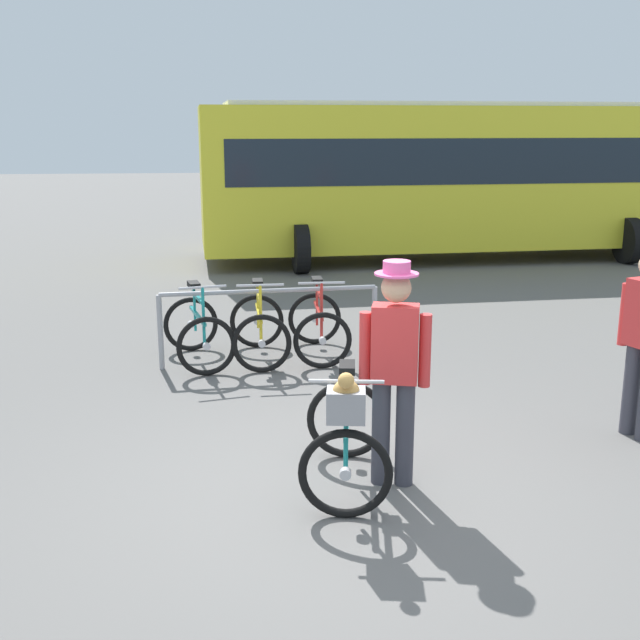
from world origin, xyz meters
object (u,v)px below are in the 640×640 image
racked_bike_yellow (259,329)px  racked_bike_teal (198,332)px  person_with_featured_bike (394,365)px  featured_bicycle (346,431)px  bus_distant (452,172)px  racked_bike_red (318,326)px

racked_bike_yellow → racked_bike_teal: bearing=-176.0°
racked_bike_yellow → person_with_featured_bike: bearing=-75.4°
featured_bicycle → bus_distant: (3.65, 10.26, 1.25)m
racked_bike_red → featured_bicycle: 3.55m
racked_bike_red → bus_distant: size_ratio=0.11×
person_with_featured_bike → bus_distant: bus_distant is taller
bus_distant → racked_bike_yellow: bearing=-121.5°
racked_bike_teal → racked_bike_red: same height
racked_bike_teal → racked_bike_yellow: same height
racked_bike_yellow → racked_bike_red: 0.70m
racked_bike_teal → featured_bicycle: featured_bicycle is taller
bus_distant → racked_bike_red: bearing=-117.2°
featured_bicycle → bus_distant: 10.97m
racked_bike_teal → person_with_featured_bike: (1.58, -3.33, 0.58)m
racked_bike_teal → bus_distant: size_ratio=0.12×
person_with_featured_bike → featured_bicycle: bearing=-162.4°
racked_bike_teal → racked_bike_red: bearing=4.0°
racked_bike_yellow → featured_bicycle: bearing=-81.8°
racked_bike_yellow → bus_distant: bus_distant is taller
bus_distant → featured_bicycle: bearing=-109.6°
racked_bike_yellow → person_with_featured_bike: size_ratio=0.64×
racked_bike_teal → featured_bicycle: size_ratio=0.97×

